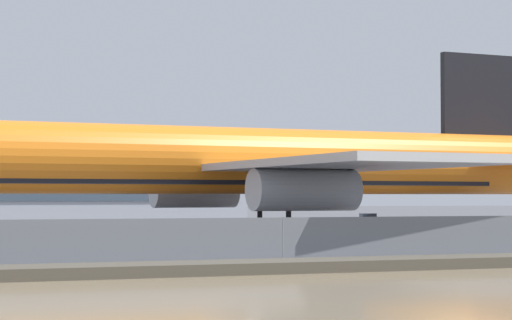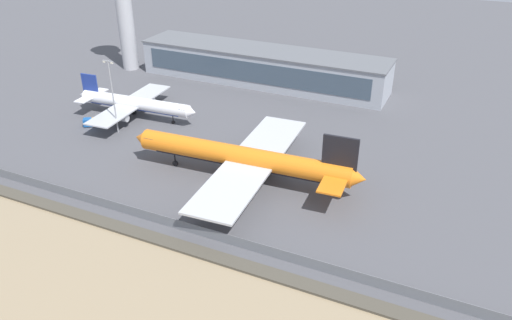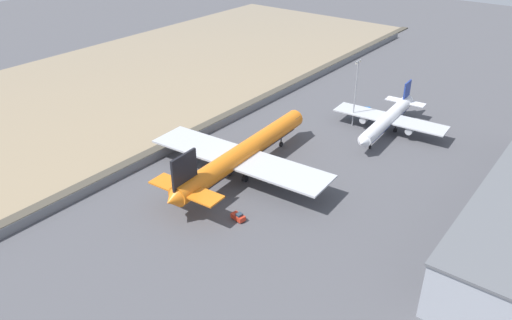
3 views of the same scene
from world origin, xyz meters
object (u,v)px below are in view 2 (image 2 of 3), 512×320
passenger_jet_white (134,104)px  apron_light_mast_apron_west (113,93)px  baggage_tug (329,168)px  ops_van (94,122)px  cargo_jet_orange (246,158)px

passenger_jet_white → apron_light_mast_apron_west: apron_light_mast_apron_west is taller
baggage_tug → apron_light_mast_apron_west: apron_light_mast_apron_west is taller
baggage_tug → ops_van: size_ratio=0.62×
cargo_jet_orange → ops_van: size_ratio=10.10×
passenger_jet_white → baggage_tug: (60.43, -6.68, -3.53)m
baggage_tug → ops_van: 67.39m
passenger_jet_white → baggage_tug: bearing=-6.3°
baggage_tug → ops_van: ops_van is taller
apron_light_mast_apron_west → cargo_jet_orange: bearing=-10.7°
cargo_jet_orange → apron_light_mast_apron_west: bearing=169.3°
passenger_jet_white → apron_light_mast_apron_west: 12.60m
passenger_jet_white → cargo_jet_orange: bearing=-22.4°
passenger_jet_white → ops_van: bearing=-125.6°
baggage_tug → cargo_jet_orange: bearing=-144.0°
cargo_jet_orange → passenger_jet_white: 48.07m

